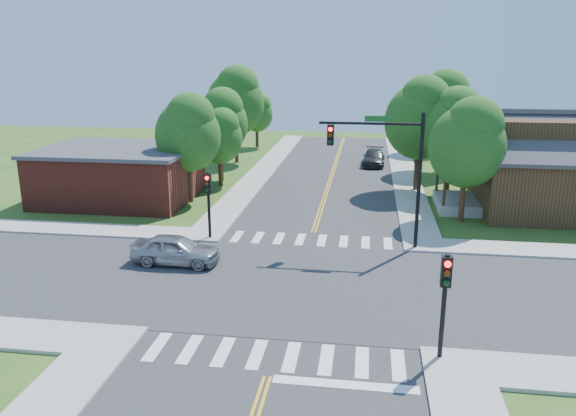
% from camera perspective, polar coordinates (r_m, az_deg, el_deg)
% --- Properties ---
extents(ground, '(100.00, 100.00, 0.00)m').
position_cam_1_polar(ground, '(25.42, 0.91, -7.83)').
color(ground, '#294E18').
rests_on(ground, ground).
extents(road_ns, '(10.00, 90.00, 0.04)m').
position_cam_1_polar(road_ns, '(25.41, 0.91, -7.78)').
color(road_ns, '#2D2D30').
rests_on(road_ns, ground).
extents(road_ew, '(90.00, 10.00, 0.04)m').
position_cam_1_polar(road_ew, '(25.41, 0.91, -7.77)').
color(road_ew, '#2D2D30').
rests_on(road_ew, ground).
extents(intersection_patch, '(10.20, 10.20, 0.06)m').
position_cam_1_polar(intersection_patch, '(25.42, 0.91, -7.83)').
color(intersection_patch, '#2D2D30').
rests_on(intersection_patch, ground).
extents(sidewalk_ne, '(40.00, 40.00, 0.14)m').
position_cam_1_polar(sidewalk_ne, '(42.25, 25.67, 0.30)').
color(sidewalk_ne, '#9E9B93').
rests_on(sidewalk_ne, ground).
extents(sidewalk_nw, '(40.00, 40.00, 0.14)m').
position_cam_1_polar(sidewalk_nw, '(44.37, -17.06, 1.85)').
color(sidewalk_nw, '#9E9B93').
rests_on(sidewalk_nw, ground).
extents(crosswalk_north, '(8.85, 2.00, 0.01)m').
position_cam_1_polar(crosswalk_north, '(31.15, 2.36, -3.24)').
color(crosswalk_north, white).
rests_on(crosswalk_north, ground).
extents(crosswalk_south, '(8.85, 2.00, 0.01)m').
position_cam_1_polar(crosswalk_south, '(19.92, -1.43, -14.75)').
color(crosswalk_south, white).
rests_on(crosswalk_south, ground).
extents(centerline, '(0.30, 90.00, 0.01)m').
position_cam_1_polar(centerline, '(25.40, 0.91, -7.73)').
color(centerline, gold).
rests_on(centerline, ground).
extents(stop_bar, '(4.60, 0.45, 0.09)m').
position_cam_1_polar(stop_bar, '(18.54, 5.83, -17.52)').
color(stop_bar, white).
rests_on(stop_bar, ground).
extents(signal_mast_ne, '(5.30, 0.42, 7.20)m').
position_cam_1_polar(signal_mast_ne, '(29.22, 10.03, 5.01)').
color(signal_mast_ne, black).
rests_on(signal_mast_ne, ground).
extents(signal_pole_se, '(0.34, 0.42, 3.80)m').
position_cam_1_polar(signal_pole_se, '(19.22, 15.68, -7.81)').
color(signal_pole_se, black).
rests_on(signal_pole_se, ground).
extents(signal_pole_nw, '(0.34, 0.42, 3.80)m').
position_cam_1_polar(signal_pole_nw, '(30.86, -8.11, 1.49)').
color(signal_pole_nw, black).
rests_on(signal_pole_nw, ground).
extents(house_ne, '(13.05, 8.80, 7.11)m').
position_cam_1_polar(house_ne, '(39.89, 25.90, 4.26)').
color(house_ne, '#362213').
rests_on(house_ne, ground).
extents(building_nw, '(10.40, 8.40, 3.73)m').
position_cam_1_polar(building_nw, '(41.00, -16.73, 3.38)').
color(building_nw, maroon).
rests_on(building_nw, ground).
extents(tree_e_a, '(4.51, 4.28, 7.67)m').
position_cam_1_polar(tree_e_a, '(35.06, 17.91, 6.52)').
color(tree_e_a, '#382314').
rests_on(tree_e_a, ground).
extents(tree_e_b, '(4.63, 4.40, 7.88)m').
position_cam_1_polar(tree_e_b, '(41.37, 16.42, 8.12)').
color(tree_e_b, '#382314').
rests_on(tree_e_b, ground).
extents(tree_e_c, '(5.16, 4.91, 8.78)m').
position_cam_1_polar(tree_e_c, '(49.68, 15.42, 10.04)').
color(tree_e_c, '#382314').
rests_on(tree_e_c, ground).
extents(tree_e_d, '(4.44, 4.22, 7.56)m').
position_cam_1_polar(tree_e_d, '(59.12, 14.36, 10.14)').
color(tree_e_d, '#382314').
rests_on(tree_e_d, ground).
extents(tree_w_a, '(4.44, 4.22, 7.56)m').
position_cam_1_polar(tree_w_a, '(38.72, -10.06, 7.72)').
color(tree_w_a, '#382314').
rests_on(tree_w_a, ground).
extents(tree_w_b, '(4.41, 4.19, 7.49)m').
position_cam_1_polar(tree_w_b, '(44.99, -6.85, 8.87)').
color(tree_w_b, '#382314').
rests_on(tree_w_b, ground).
extents(tree_w_c, '(5.30, 5.04, 9.01)m').
position_cam_1_polar(tree_w_c, '(52.50, -5.30, 10.97)').
color(tree_w_c, '#382314').
rests_on(tree_w_c, ground).
extents(tree_w_d, '(3.48, 3.31, 5.92)m').
position_cam_1_polar(tree_w_d, '(61.30, -3.13, 9.76)').
color(tree_w_d, '#382314').
rests_on(tree_w_d, ground).
extents(tree_house, '(5.03, 4.78, 8.56)m').
position_cam_1_polar(tree_house, '(42.21, 13.35, 9.08)').
color(tree_house, '#382314').
rests_on(tree_house, ground).
extents(tree_bldg, '(3.58, 3.40, 6.08)m').
position_cam_1_polar(tree_bldg, '(43.49, -6.92, 7.41)').
color(tree_bldg, '#382314').
rests_on(tree_bldg, ground).
extents(car_silver, '(2.04, 4.44, 1.47)m').
position_cam_1_polar(car_silver, '(28.04, -11.34, -4.23)').
color(car_silver, '#A7A9AE').
rests_on(car_silver, ground).
extents(car_dgrey, '(2.35, 4.98, 1.40)m').
position_cam_1_polar(car_dgrey, '(52.16, 8.70, 5.05)').
color(car_dgrey, '#27292B').
rests_on(car_dgrey, ground).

